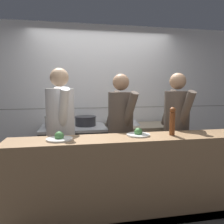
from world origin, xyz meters
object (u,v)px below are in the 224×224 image
oven_range (74,153)px  mixing_bowl_steel (134,122)px  stock_pot (54,121)px  pepper_mill (172,121)px  chef_sous (121,129)px  chef_line (176,127)px  sauce_pot (85,121)px  plated_dish_appetiser (138,134)px  plated_dish_main (59,138)px  chef_head_cook (61,130)px

oven_range → mixing_bowl_steel: 1.12m
stock_pot → pepper_mill: size_ratio=0.88×
oven_range → chef_sous: bearing=-43.6°
chef_line → oven_range: bearing=147.7°
stock_pot → oven_range: bearing=4.1°
oven_range → stock_pot: (-0.30, -0.02, 0.54)m
oven_range → sauce_pot: bearing=13.0°
oven_range → mixing_bowl_steel: bearing=0.9°
sauce_pot → chef_line: size_ratio=0.21×
stock_pot → plated_dish_appetiser: size_ratio=1.07×
chef_sous → plated_dish_main: bearing=-164.3°
pepper_mill → chef_line: chef_line is taller
pepper_mill → plated_dish_appetiser: bearing=172.8°
mixing_bowl_steel → pepper_mill: (0.11, -1.20, 0.20)m
mixing_bowl_steel → plated_dish_appetiser: size_ratio=0.86×
plated_dish_appetiser → pepper_mill: size_ratio=0.82×
plated_dish_main → pepper_mill: size_ratio=0.85×
stock_pot → plated_dish_main: stock_pot is taller
stock_pot → chef_head_cook: bearing=-78.6°
chef_head_cook → plated_dish_appetiser: bearing=-40.3°
plated_dish_appetiser → chef_line: (0.70, 0.44, -0.03)m
sauce_pot → oven_range: bearing=-167.0°
pepper_mill → chef_sous: size_ratio=0.19×
sauce_pot → plated_dish_main: bearing=-106.2°
plated_dish_appetiser → chef_line: bearing=32.4°
sauce_pot → chef_line: chef_line is taller
plated_dish_main → plated_dish_appetiser: (0.89, 0.05, -0.00)m
oven_range → stock_pot: stock_pot is taller
plated_dish_appetiser → oven_range: bearing=122.8°
plated_dish_main → chef_sous: size_ratio=0.16×
plated_dish_appetiser → pepper_mill: (0.39, -0.05, 0.15)m
plated_dish_main → chef_head_cook: chef_head_cook is taller
mixing_bowl_steel → chef_sous: 0.73m
stock_pot → mixing_bowl_steel: stock_pot is taller
plated_dish_main → plated_dish_appetiser: size_ratio=1.04×
chef_line → chef_head_cook: bearing=173.0°
stock_pot → chef_line: bearing=-21.2°
chef_line → plated_dish_main: bearing=-169.4°
mixing_bowl_steel → plated_dish_main: size_ratio=0.83×
oven_range → chef_line: bearing=-25.8°
mixing_bowl_steel → chef_head_cook: bearing=-149.5°
oven_range → chef_line: chef_line is taller
sauce_pot → plated_dish_main: (-0.35, -1.22, 0.01)m
plated_dish_appetiser → chef_line: size_ratio=0.16×
stock_pot → plated_dish_appetiser: (1.03, -1.11, -0.00)m
plated_dish_main → pepper_mill: (1.28, -0.00, 0.15)m
mixing_bowl_steel → sauce_pot: bearing=177.9°
chef_head_cook → chef_sous: bearing=-8.6°
oven_range → mixing_bowl_steel: size_ratio=4.44×
sauce_pot → mixing_bowl_steel: size_ratio=1.52×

